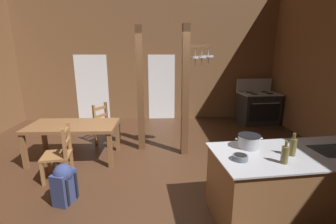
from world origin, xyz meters
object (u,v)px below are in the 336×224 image
(dining_table, at_px, (73,129))
(backpack, at_px, (64,182))
(stove_range, at_px, (258,107))
(bottle_short_on_counter, at_px, (293,147))
(stockpot_on_counter, at_px, (249,141))
(ladderback_chair_by_post, at_px, (105,125))
(kitchen_island, at_px, (295,185))
(bottle_tall_on_counter, at_px, (285,154))
(ladderback_chair_near_window, at_px, (60,154))
(mixing_bowl_on_counter, at_px, (240,157))

(dining_table, relative_size, backpack, 2.88)
(stove_range, relative_size, bottle_short_on_counter, 4.66)
(stockpot_on_counter, relative_size, bottle_short_on_counter, 1.27)
(dining_table, xyz_separation_m, backpack, (0.32, -1.45, -0.34))
(stove_range, height_order, ladderback_chair_by_post, stove_range)
(ladderback_chair_by_post, height_order, backpack, ladderback_chair_by_post)
(kitchen_island, bearing_deg, bottle_tall_on_counter, -143.34)
(kitchen_island, height_order, backpack, kitchen_island)
(dining_table, distance_m, ladderback_chair_near_window, 0.79)
(ladderback_chair_by_post, bearing_deg, backpack, -92.98)
(bottle_short_on_counter, bearing_deg, mixing_bowl_on_counter, -172.50)
(stove_range, height_order, dining_table, stove_range)
(kitchen_island, relative_size, bottle_tall_on_counter, 8.37)
(kitchen_island, xyz_separation_m, ladderback_chair_by_post, (-3.00, 2.77, -0.00))
(kitchen_island, xyz_separation_m, ladderback_chair_near_window, (-3.43, 1.14, -0.00))
(kitchen_island, height_order, ladderback_chair_by_post, ladderback_chair_by_post)
(ladderback_chair_near_window, relative_size, backpack, 1.59)
(stove_range, xyz_separation_m, mixing_bowl_on_counter, (-2.16, -4.35, 0.46))
(mixing_bowl_on_counter, bearing_deg, kitchen_island, 11.24)
(ladderback_chair_near_window, xyz_separation_m, mixing_bowl_on_counter, (2.61, -1.31, 0.49))
(ladderback_chair_by_post, height_order, bottle_short_on_counter, bottle_short_on_counter)
(stove_range, distance_m, ladderback_chair_by_post, 4.56)
(kitchen_island, bearing_deg, bottle_short_on_counter, -154.08)
(ladderback_chair_near_window, relative_size, bottle_tall_on_counter, 3.56)
(stove_range, distance_m, bottle_tall_on_counter, 4.80)
(bottle_short_on_counter, bearing_deg, ladderback_chair_near_window, 159.59)
(stove_range, height_order, ladderback_chair_near_window, stove_range)
(backpack, height_order, bottle_short_on_counter, bottle_short_on_counter)
(ladderback_chair_by_post, xyz_separation_m, mixing_bowl_on_counter, (2.18, -2.94, 0.49))
(bottle_short_on_counter, bearing_deg, stockpot_on_counter, 148.45)
(dining_table, height_order, stockpot_on_counter, stockpot_on_counter)
(kitchen_island, xyz_separation_m, backpack, (-3.12, 0.46, -0.14))
(mixing_bowl_on_counter, distance_m, bottle_short_on_counter, 0.68)
(dining_table, xyz_separation_m, mixing_bowl_on_counter, (2.62, -2.07, 0.29))
(backpack, height_order, mixing_bowl_on_counter, mixing_bowl_on_counter)
(backpack, height_order, bottle_tall_on_counter, bottle_tall_on_counter)
(stockpot_on_counter, height_order, mixing_bowl_on_counter, stockpot_on_counter)
(kitchen_island, height_order, bottle_tall_on_counter, bottle_tall_on_counter)
(ladderback_chair_near_window, relative_size, stockpot_on_counter, 2.65)
(stockpot_on_counter, bearing_deg, mixing_bowl_on_counter, -124.06)
(dining_table, height_order, backpack, dining_table)
(bottle_tall_on_counter, bearing_deg, ladderback_chair_by_post, 130.98)
(dining_table, relative_size, stockpot_on_counter, 4.78)
(stove_range, xyz_separation_m, stockpot_on_counter, (-1.92, -4.00, 0.52))
(stove_range, height_order, bottle_tall_on_counter, stove_range)
(ladderback_chair_near_window, distance_m, bottle_tall_on_counter, 3.43)
(ladderback_chair_by_post, relative_size, bottle_short_on_counter, 3.35)
(bottle_short_on_counter, bearing_deg, stove_range, 70.74)
(stove_range, relative_size, ladderback_chair_by_post, 1.39)
(kitchen_island, bearing_deg, ladderback_chair_near_window, 161.58)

